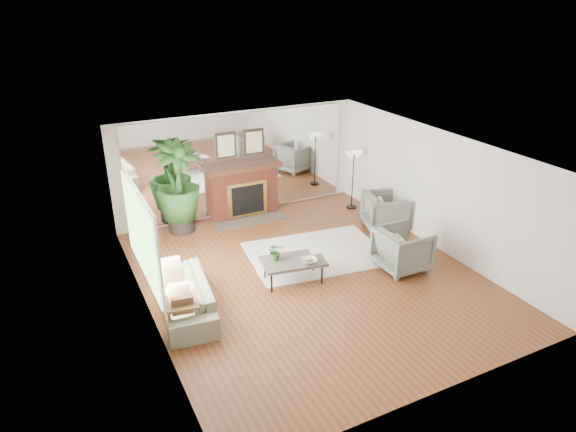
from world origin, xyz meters
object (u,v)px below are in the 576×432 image
floor_lamp (354,160)px  fireplace (244,190)px  side_table (181,306)px  sofa (185,296)px  armchair_back (385,211)px  potted_ficus (178,185)px  coffee_table (293,262)px  armchair_front (402,249)px

floor_lamp → fireplace: bearing=163.6°
side_table → floor_lamp: floor_lamp is taller
sofa → armchair_back: size_ratio=2.23×
side_table → potted_ficus: (1.03, 3.74, 0.62)m
coffee_table → armchair_back: bearing=22.2°
sofa → potted_ficus: potted_ficus is taller
coffee_table → potted_ficus: (-1.25, 3.13, 0.69)m
coffee_table → side_table: bearing=-165.2°
floor_lamp → side_table: bearing=-149.0°
armchair_back → sofa: bearing=123.3°
fireplace → armchair_back: bearing=-38.7°
armchair_front → potted_ficus: bearing=43.4°
armchair_back → side_table: (-5.25, -1.82, 0.08)m
armchair_front → potted_ficus: 5.01m
sofa → armchair_front: bearing=90.7°
armchair_back → armchair_front: armchair_front is taller
floor_lamp → coffee_table: bearing=-139.2°
armchair_back → floor_lamp: floor_lamp is taller
sofa → potted_ficus: 3.38m
armchair_back → fireplace: bearing=70.6°
coffee_table → armchair_back: (2.97, 1.21, -0.01)m
side_table → floor_lamp: bearing=31.0°
fireplace → armchair_back: fireplace is taller
sofa → floor_lamp: bearing=123.9°
coffee_table → sofa: (-2.08, -0.04, -0.13)m
coffee_table → armchair_front: bearing=-12.9°
armchair_back → potted_ficus: (-4.22, 1.92, 0.70)m
armchair_back → potted_ficus: size_ratio=0.43×
sofa → armchair_front: 4.25m
fireplace → armchair_back: (2.60, -2.08, -0.25)m
armchair_front → armchair_back: bearing=-25.6°
sofa → armchair_front: (4.22, -0.45, 0.13)m
armchair_back → armchair_front: bearing=173.3°
coffee_table → potted_ficus: potted_ficus is taller
fireplace → sofa: (-2.45, -3.34, -0.36)m
fireplace → armchair_back: 3.34m
coffee_table → potted_ficus: 3.44m
coffee_table → armchair_front: armchair_front is taller
side_table → floor_lamp: (5.22, 3.14, 0.76)m
armchair_back → potted_ficus: potted_ficus is taller
side_table → potted_ficus: bearing=74.5°
armchair_back → floor_lamp: 1.57m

